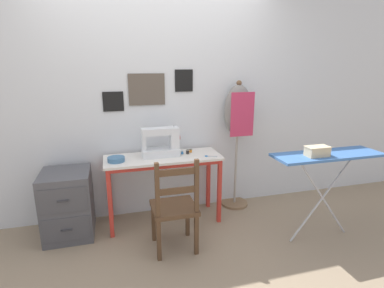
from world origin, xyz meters
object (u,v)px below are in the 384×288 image
object	(u,v)px
filing_cabinet	(68,204)
storage_box	(317,151)
thread_spool_near_machine	(182,153)
wooden_chair	(175,208)
fabric_bowl	(116,159)
dress_form	(238,118)
thread_spool_far_edge	(191,151)
sewing_machine	(163,143)
thread_spool_mid_table	(187,152)
scissors	(209,156)
ironing_board	(327,159)

from	to	relation	value
filing_cabinet	storage_box	bearing A→B (deg)	-18.49
thread_spool_near_machine	wooden_chair	xyz separation A→B (m)	(-0.21, -0.57, -0.34)
fabric_bowl	dress_form	distance (m)	1.43
thread_spool_far_edge	wooden_chair	world-z (taller)	wooden_chair
thread_spool_near_machine	sewing_machine	bearing A→B (deg)	-179.83
wooden_chair	storage_box	xyz separation A→B (m)	(1.27, -0.22, 0.50)
fabric_bowl	thread_spool_near_machine	size ratio (longest dim) A/B	4.67
thread_spool_mid_table	scissors	bearing A→B (deg)	-37.80
thread_spool_near_machine	ironing_board	distance (m)	1.43
thread_spool_mid_table	ironing_board	bearing A→B (deg)	-33.24
scissors	thread_spool_mid_table	distance (m)	0.25
scissors	filing_cabinet	bearing A→B (deg)	175.85
fabric_bowl	thread_spool_mid_table	world-z (taller)	fabric_bowl
fabric_bowl	thread_spool_near_machine	bearing A→B (deg)	5.25
thread_spool_near_machine	filing_cabinet	world-z (taller)	thread_spool_near_machine
scissors	wooden_chair	bearing A→B (deg)	-137.73
fabric_bowl	storage_box	distance (m)	1.91
filing_cabinet	wooden_chair	bearing A→B (deg)	-28.56
scissors	sewing_machine	bearing A→B (deg)	162.10
sewing_machine	ironing_board	size ratio (longest dim) A/B	0.38
thread_spool_near_machine	thread_spool_far_edge	distance (m)	0.11
fabric_bowl	ironing_board	world-z (taller)	ironing_board
wooden_chair	ironing_board	size ratio (longest dim) A/B	0.86
dress_form	ironing_board	distance (m)	1.06
sewing_machine	thread_spool_near_machine	world-z (taller)	sewing_machine
ironing_board	storage_box	xyz separation A→B (m)	(-0.15, -0.04, 0.10)
scissors	ironing_board	world-z (taller)	ironing_board
ironing_board	storage_box	size ratio (longest dim) A/B	4.92
thread_spool_near_machine	filing_cabinet	size ratio (longest dim) A/B	0.05
thread_spool_near_machine	ironing_board	bearing A→B (deg)	-31.93
sewing_machine	thread_spool_mid_table	distance (m)	0.29
ironing_board	scissors	bearing A→B (deg)	147.75
filing_cabinet	fabric_bowl	bearing A→B (deg)	-2.09
thread_spool_mid_table	thread_spool_far_edge	size ratio (longest dim) A/B	1.14
scissors	storage_box	bearing A→B (deg)	-38.60
scissors	filing_cabinet	distance (m)	1.49
wooden_chair	ironing_board	bearing A→B (deg)	-7.34
wooden_chair	dress_form	bearing A→B (deg)	37.94
thread_spool_far_edge	thread_spool_near_machine	bearing A→B (deg)	-157.10
scissors	thread_spool_mid_table	size ratio (longest dim) A/B	2.85
scissors	ironing_board	bearing A→B (deg)	-32.25
wooden_chair	scissors	bearing A→B (deg)	42.27
thread_spool_mid_table	ironing_board	xyz separation A→B (m)	(1.16, -0.76, 0.06)
thread_spool_near_machine	thread_spool_far_edge	bearing A→B (deg)	22.90
dress_form	fabric_bowl	bearing A→B (deg)	-172.01
thread_spool_near_machine	dress_form	xyz separation A→B (m)	(0.69, 0.13, 0.33)
storage_box	filing_cabinet	bearing A→B (deg)	161.51
sewing_machine	thread_spool_mid_table	bearing A→B (deg)	0.26
scissors	dress_form	size ratio (longest dim) A/B	0.08
fabric_bowl	thread_spool_far_edge	world-z (taller)	fabric_bowl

